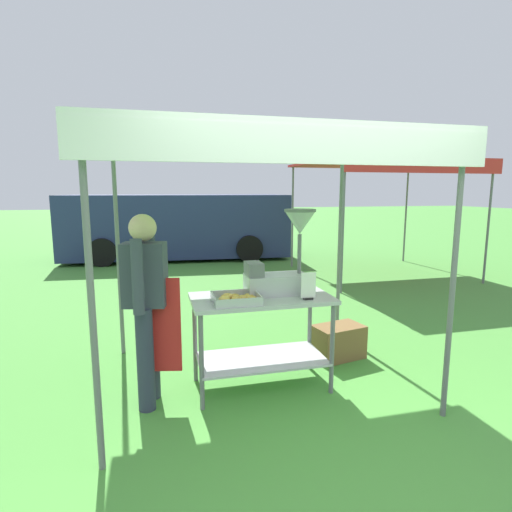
{
  "coord_description": "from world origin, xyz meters",
  "views": [
    {
      "loc": [
        -1.15,
        -2.08,
        1.79
      ],
      "look_at": [
        -0.24,
        1.51,
        1.19
      ],
      "focal_mm": 28.4,
      "sensor_mm": 36.0,
      "label": 1
    }
  ],
  "objects_px": {
    "van_navy": "(177,225)",
    "vendor": "(147,300)",
    "menu_sign": "(308,288)",
    "donut_fryer": "(283,261)",
    "donut_tray": "(235,299)",
    "stall_canopy": "(259,149)",
    "supply_crate": "(338,342)",
    "donut_cart": "(261,321)",
    "neighbour_tent": "(384,166)"
  },
  "relations": [
    {
      "from": "donut_fryer",
      "to": "menu_sign",
      "type": "height_order",
      "value": "donut_fryer"
    },
    {
      "from": "stall_canopy",
      "to": "donut_tray",
      "type": "distance_m",
      "value": 1.31
    },
    {
      "from": "donut_cart",
      "to": "supply_crate",
      "type": "bearing_deg",
      "value": 24.04
    },
    {
      "from": "donut_fryer",
      "to": "van_navy",
      "type": "relative_size",
      "value": 0.13
    },
    {
      "from": "donut_cart",
      "to": "vendor",
      "type": "relative_size",
      "value": 0.78
    },
    {
      "from": "donut_cart",
      "to": "neighbour_tent",
      "type": "distance_m",
      "value": 5.97
    },
    {
      "from": "van_navy",
      "to": "vendor",
      "type": "bearing_deg",
      "value": -95.07
    },
    {
      "from": "neighbour_tent",
      "to": "vendor",
      "type": "bearing_deg",
      "value": -137.61
    },
    {
      "from": "donut_fryer",
      "to": "neighbour_tent",
      "type": "distance_m",
      "value": 5.65
    },
    {
      "from": "van_navy",
      "to": "menu_sign",
      "type": "bearing_deg",
      "value": -85.02
    },
    {
      "from": "vendor",
      "to": "van_navy",
      "type": "distance_m",
      "value": 7.69
    },
    {
      "from": "donut_cart",
      "to": "donut_fryer",
      "type": "distance_m",
      "value": 0.58
    },
    {
      "from": "stall_canopy",
      "to": "van_navy",
      "type": "relative_size",
      "value": 0.48
    },
    {
      "from": "donut_cart",
      "to": "donut_tray",
      "type": "distance_m",
      "value": 0.39
    },
    {
      "from": "donut_cart",
      "to": "donut_fryer",
      "type": "xyz_separation_m",
      "value": [
        0.22,
        0.07,
        0.53
      ]
    },
    {
      "from": "menu_sign",
      "to": "supply_crate",
      "type": "xyz_separation_m",
      "value": [
        0.61,
        0.63,
        -0.78
      ]
    },
    {
      "from": "stall_canopy",
      "to": "menu_sign",
      "type": "relative_size",
      "value": 11.67
    },
    {
      "from": "vendor",
      "to": "menu_sign",
      "type": "bearing_deg",
      "value": -5.8
    },
    {
      "from": "donut_cart",
      "to": "stall_canopy",
      "type": "bearing_deg",
      "value": 90.0
    },
    {
      "from": "menu_sign",
      "to": "van_navy",
      "type": "distance_m",
      "value": 7.83
    },
    {
      "from": "neighbour_tent",
      "to": "supply_crate",
      "type": "bearing_deg",
      "value": -125.96
    },
    {
      "from": "van_navy",
      "to": "neighbour_tent",
      "type": "relative_size",
      "value": 1.81
    },
    {
      "from": "stall_canopy",
      "to": "supply_crate",
      "type": "relative_size",
      "value": 4.81
    },
    {
      "from": "van_navy",
      "to": "donut_fryer",
      "type": "bearing_deg",
      "value": -85.97
    },
    {
      "from": "donut_fryer",
      "to": "menu_sign",
      "type": "bearing_deg",
      "value": -60.46
    },
    {
      "from": "stall_canopy",
      "to": "neighbour_tent",
      "type": "height_order",
      "value": "neighbour_tent"
    },
    {
      "from": "donut_cart",
      "to": "donut_tray",
      "type": "relative_size",
      "value": 3.16
    },
    {
      "from": "stall_canopy",
      "to": "vendor",
      "type": "distance_m",
      "value": 1.6
    },
    {
      "from": "donut_fryer",
      "to": "neighbour_tent",
      "type": "xyz_separation_m",
      "value": [
        3.56,
        4.23,
        1.15
      ]
    },
    {
      "from": "donut_tray",
      "to": "vendor",
      "type": "relative_size",
      "value": 0.25
    },
    {
      "from": "menu_sign",
      "to": "vendor",
      "type": "distance_m",
      "value": 1.37
    },
    {
      "from": "stall_canopy",
      "to": "donut_tray",
      "type": "relative_size",
      "value": 7.05
    },
    {
      "from": "donut_fryer",
      "to": "supply_crate",
      "type": "distance_m",
      "value": 1.29
    },
    {
      "from": "van_navy",
      "to": "stall_canopy",
      "type": "bearing_deg",
      "value": -87.63
    },
    {
      "from": "donut_cart",
      "to": "supply_crate",
      "type": "relative_size",
      "value": 2.16
    },
    {
      "from": "donut_tray",
      "to": "supply_crate",
      "type": "relative_size",
      "value": 0.68
    },
    {
      "from": "donut_cart",
      "to": "neighbour_tent",
      "type": "xyz_separation_m",
      "value": [
        3.78,
        4.3,
        1.68
      ]
    },
    {
      "from": "menu_sign",
      "to": "neighbour_tent",
      "type": "xyz_separation_m",
      "value": [
        3.42,
        4.5,
        1.35
      ]
    },
    {
      "from": "donut_tray",
      "to": "menu_sign",
      "type": "xyz_separation_m",
      "value": [
        0.63,
        -0.06,
        0.07
      ]
    },
    {
      "from": "neighbour_tent",
      "to": "stall_canopy",
      "type": "bearing_deg",
      "value": -132.0
    },
    {
      "from": "menu_sign",
      "to": "donut_fryer",
      "type": "bearing_deg",
      "value": 119.54
    },
    {
      "from": "donut_tray",
      "to": "neighbour_tent",
      "type": "xyz_separation_m",
      "value": [
        4.05,
        4.43,
        1.43
      ]
    },
    {
      "from": "menu_sign",
      "to": "vendor",
      "type": "bearing_deg",
      "value": 174.2
    },
    {
      "from": "stall_canopy",
      "to": "donut_fryer",
      "type": "distance_m",
      "value": 1.02
    },
    {
      "from": "donut_cart",
      "to": "menu_sign",
      "type": "height_order",
      "value": "menu_sign"
    },
    {
      "from": "supply_crate",
      "to": "donut_fryer",
      "type": "bearing_deg",
      "value": -154.02
    },
    {
      "from": "stall_canopy",
      "to": "donut_cart",
      "type": "height_order",
      "value": "stall_canopy"
    },
    {
      "from": "donut_cart",
      "to": "vendor",
      "type": "distance_m",
      "value": 1.03
    },
    {
      "from": "donut_cart",
      "to": "vendor",
      "type": "xyz_separation_m",
      "value": [
        -0.99,
        -0.06,
        0.27
      ]
    },
    {
      "from": "donut_cart",
      "to": "vendor",
      "type": "bearing_deg",
      "value": -176.67
    }
  ]
}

